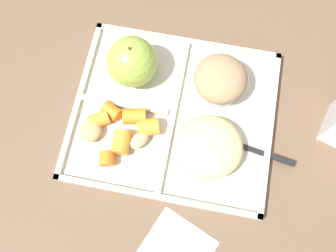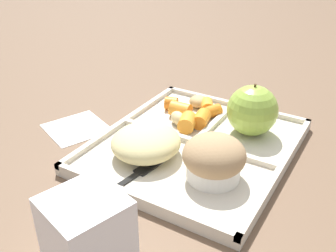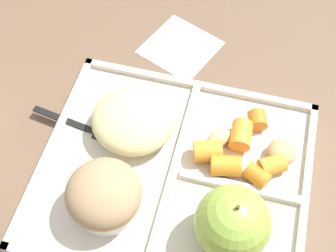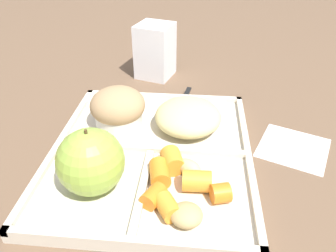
% 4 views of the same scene
% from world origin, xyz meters
% --- Properties ---
extents(ground, '(6.00, 6.00, 0.00)m').
position_xyz_m(ground, '(0.00, 0.00, 0.00)').
color(ground, brown).
extents(lunch_tray, '(0.31, 0.27, 0.02)m').
position_xyz_m(lunch_tray, '(-0.00, 0.00, 0.01)').
color(lunch_tray, beige).
rests_on(lunch_tray, ground).
extents(green_apple, '(0.08, 0.08, 0.08)m').
position_xyz_m(green_apple, '(-0.08, 0.06, 0.05)').
color(green_apple, '#93B742').
rests_on(green_apple, lunch_tray).
extents(bran_muffin, '(0.08, 0.08, 0.06)m').
position_xyz_m(bran_muffin, '(0.06, 0.06, 0.04)').
color(bran_muffin, silver).
rests_on(bran_muffin, lunch_tray).
extents(carrot_slice_small, '(0.03, 0.03, 0.02)m').
position_xyz_m(carrot_slice_small, '(-0.09, -0.02, 0.02)').
color(carrot_slice_small, orange).
rests_on(carrot_slice_small, lunch_tray).
extents(carrot_slice_near_corner, '(0.04, 0.03, 0.02)m').
position_xyz_m(carrot_slice_near_corner, '(-0.11, -0.03, 0.02)').
color(carrot_slice_near_corner, orange).
rests_on(carrot_slice_near_corner, lunch_tray).
extents(carrot_slice_large, '(0.03, 0.03, 0.02)m').
position_xyz_m(carrot_slice_large, '(-0.08, -0.09, 0.02)').
color(carrot_slice_large, orange).
rests_on(carrot_slice_large, lunch_tray).
extents(carrot_slice_diagonal, '(0.04, 0.03, 0.02)m').
position_xyz_m(carrot_slice_diagonal, '(-0.06, -0.02, 0.02)').
color(carrot_slice_diagonal, orange).
rests_on(carrot_slice_diagonal, lunch_tray).
extents(carrot_slice_tilted, '(0.04, 0.04, 0.03)m').
position_xyz_m(carrot_slice_tilted, '(-0.03, -0.03, 0.02)').
color(carrot_slice_tilted, orange).
rests_on(carrot_slice_tilted, lunch_tray).
extents(carrot_slice_center, '(0.03, 0.04, 0.03)m').
position_xyz_m(carrot_slice_center, '(-0.07, -0.06, 0.02)').
color(carrot_slice_center, orange).
rests_on(carrot_slice_center, lunch_tray).
extents(potato_chunk_corner, '(0.04, 0.04, 0.02)m').
position_xyz_m(potato_chunk_corner, '(-0.12, -0.05, 0.02)').
color(potato_chunk_corner, tan).
rests_on(potato_chunk_corner, lunch_tray).
extents(potato_chunk_small, '(0.04, 0.04, 0.02)m').
position_xyz_m(potato_chunk_small, '(-0.04, -0.05, 0.02)').
color(potato_chunk_small, tan).
rests_on(potato_chunk_small, lunch_tray).
extents(egg_noodle_pile, '(0.10, 0.10, 0.04)m').
position_xyz_m(egg_noodle_pile, '(0.06, -0.05, 0.03)').
color(egg_noodle_pile, '#D6C684').
rests_on(egg_noodle_pile, lunch_tray).
extents(meatball_back, '(0.03, 0.03, 0.03)m').
position_xyz_m(meatball_back, '(0.07, -0.04, 0.03)').
color(meatball_back, brown).
rests_on(meatball_back, lunch_tray).
extents(meatball_side, '(0.03, 0.03, 0.03)m').
position_xyz_m(meatball_side, '(0.08, -0.05, 0.03)').
color(meatball_side, brown).
rests_on(meatball_side, lunch_tray).
extents(meatball_front, '(0.04, 0.04, 0.04)m').
position_xyz_m(meatball_front, '(0.06, -0.08, 0.03)').
color(meatball_front, '#755B4C').
rests_on(meatball_front, lunch_tray).
extents(meatball_center, '(0.04, 0.04, 0.04)m').
position_xyz_m(meatball_center, '(0.06, -0.05, 0.03)').
color(meatball_center, brown).
rests_on(meatball_center, lunch_tray).
extents(plastic_fork, '(0.14, 0.04, 0.00)m').
position_xyz_m(plastic_fork, '(0.12, -0.03, 0.01)').
color(plastic_fork, black).
rests_on(plastic_fork, lunch_tray).
extents(paper_napkin, '(0.12, 0.12, 0.00)m').
position_xyz_m(paper_napkin, '(0.04, -0.20, 0.00)').
color(paper_napkin, white).
rests_on(paper_napkin, ground).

